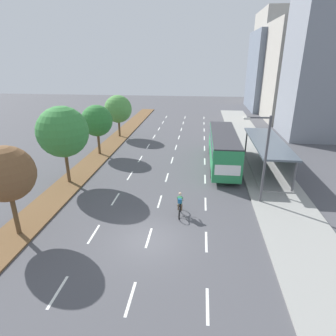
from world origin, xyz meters
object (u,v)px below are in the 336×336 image
(median_tree_fourth, at_px, (118,109))
(cyclist, at_px, (180,205))
(bus_shelter, at_px, (269,153))
(median_tree_second, at_px, (63,132))
(bus, at_px, (223,146))
(median_tree_third, at_px, (97,121))
(streetlight, at_px, (263,154))
(median_tree_nearest, at_px, (6,174))

(median_tree_fourth, bearing_deg, cyclist, -63.82)
(cyclist, bearing_deg, bus_shelter, 49.76)
(median_tree_second, distance_m, median_tree_fourth, 15.81)
(bus, bearing_deg, bus_shelter, -14.88)
(bus, xyz_separation_m, median_tree_third, (-13.64, 1.89, 1.82))
(median_tree_second, distance_m, median_tree_third, 7.93)
(bus, bearing_deg, cyclist, -108.92)
(bus_shelter, distance_m, median_tree_fourth, 20.96)
(cyclist, distance_m, streetlight, 6.98)
(cyclist, height_order, median_tree_nearest, median_tree_nearest)
(bus, bearing_deg, median_tree_fourth, 144.06)
(bus, distance_m, streetlight, 8.42)
(bus_shelter, relative_size, bus, 0.95)
(streetlight, bearing_deg, bus_shelter, 72.74)
(bus_shelter, height_order, bus, bus)
(bus, height_order, median_tree_third, median_tree_third)
(streetlight, bearing_deg, median_tree_third, 148.14)
(median_tree_fourth, bearing_deg, bus, -35.94)
(median_tree_second, xyz_separation_m, median_tree_third, (0.02, 7.89, -0.71))
(median_tree_fourth, bearing_deg, median_tree_second, -90.58)
(cyclist, height_order, median_tree_second, median_tree_second)
(bus, distance_m, median_tree_third, 13.89)
(bus, bearing_deg, median_tree_third, 172.09)
(bus, height_order, streetlight, streetlight)
(cyclist, relative_size, median_tree_nearest, 0.32)
(cyclist, distance_m, median_tree_fourth, 22.72)
(median_tree_nearest, bearing_deg, bus_shelter, 35.91)
(median_tree_nearest, xyz_separation_m, median_tree_second, (-0.33, 7.89, 0.51))
(bus, relative_size, cyclist, 6.20)
(streetlight, bearing_deg, bus, 105.29)
(bus_shelter, relative_size, median_tree_third, 1.95)
(median_tree_fourth, bearing_deg, median_tree_nearest, -89.60)
(median_tree_second, bearing_deg, streetlight, -6.95)
(bus_shelter, height_order, median_tree_third, median_tree_third)
(cyclist, height_order, median_tree_fourth, median_tree_fourth)
(cyclist, relative_size, median_tree_second, 0.28)
(bus_shelter, distance_m, bus, 4.43)
(median_tree_third, relative_size, median_tree_fourth, 0.98)
(bus_shelter, bearing_deg, median_tree_second, -164.83)
(median_tree_nearest, relative_size, median_tree_fourth, 1.00)
(cyclist, relative_size, median_tree_third, 0.33)
(median_tree_nearest, bearing_deg, median_tree_fourth, 90.40)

